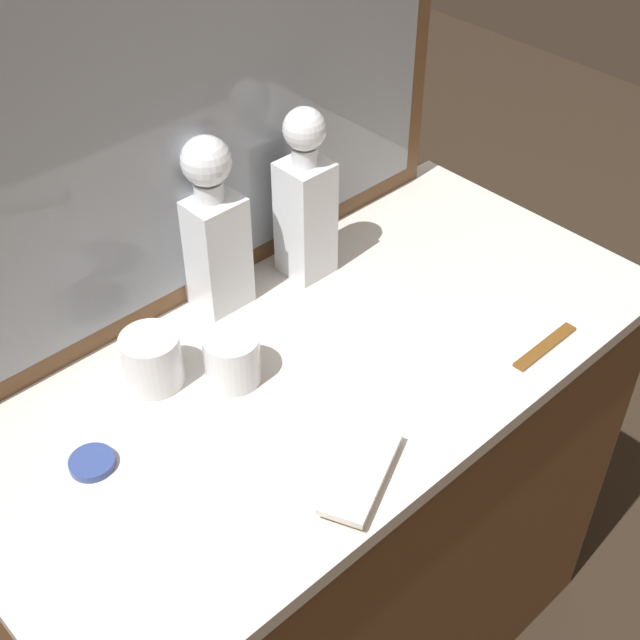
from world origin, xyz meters
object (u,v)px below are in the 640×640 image
object	(u,v)px
crystal_tumbler_center	(152,362)
porcelain_dish	(92,463)
crystal_decanter_center	(305,210)
crystal_decanter_far_right	(214,239)
tortoiseshell_comb	(545,347)
crystal_tumbler_front	(232,361)
silver_brush_center	(361,475)

from	to	relation	value
crystal_tumbler_center	porcelain_dish	xyz separation A→B (m)	(-0.16, -0.08, -0.03)
crystal_decanter_center	porcelain_dish	distance (m)	0.54
crystal_decanter_center	porcelain_dish	size ratio (longest dim) A/B	4.87
crystal_decanter_far_right	porcelain_dish	world-z (taller)	crystal_decanter_far_right
crystal_tumbler_center	tortoiseshell_comb	distance (m)	0.61
crystal_decanter_center	crystal_tumbler_front	distance (m)	0.30
crystal_decanter_center	silver_brush_center	size ratio (longest dim) A/B	1.73
crystal_tumbler_front	silver_brush_center	size ratio (longest dim) A/B	0.48
crystal_tumbler_front	porcelain_dish	bearing A→B (deg)	-179.72
crystal_tumbler_front	porcelain_dish	world-z (taller)	crystal_tumbler_front
crystal_tumbler_center	crystal_tumbler_front	distance (m)	0.12
porcelain_dish	crystal_tumbler_front	bearing A→B (deg)	0.28
crystal_tumbler_center	tortoiseshell_comb	xyz separation A→B (m)	(0.49, -0.36, -0.04)
crystal_decanter_far_right	crystal_decanter_center	xyz separation A→B (m)	(0.16, -0.04, 0.00)
crystal_tumbler_front	silver_brush_center	xyz separation A→B (m)	(-0.00, -0.27, -0.02)
crystal_decanter_center	crystal_tumbler_front	world-z (taller)	crystal_decanter_center
tortoiseshell_comb	porcelain_dish	bearing A→B (deg)	156.53
crystal_tumbler_center	porcelain_dish	world-z (taller)	crystal_tumbler_center
tortoiseshell_comb	crystal_tumbler_front	bearing A→B (deg)	144.74
crystal_tumbler_front	crystal_decanter_center	bearing A→B (deg)	25.37
porcelain_dish	crystal_decanter_far_right	bearing A→B (deg)	25.33
porcelain_dish	silver_brush_center	bearing A→B (deg)	-47.37
crystal_decanter_far_right	silver_brush_center	xyz separation A→B (m)	(-0.10, -0.43, -0.11)
crystal_decanter_center	tortoiseshell_comb	xyz separation A→B (m)	(0.14, -0.41, -0.12)
crystal_tumbler_center	porcelain_dish	bearing A→B (deg)	-153.94
crystal_decanter_center	crystal_tumbler_front	xyz separation A→B (m)	(-0.26, -0.12, -0.09)
silver_brush_center	tortoiseshell_comb	xyz separation A→B (m)	(0.40, -0.01, -0.01)
crystal_tumbler_center	porcelain_dish	size ratio (longest dim) A/B	1.40
crystal_decanter_far_right	crystal_tumbler_center	size ratio (longest dim) A/B	3.41
porcelain_dish	crystal_decanter_center	bearing A→B (deg)	13.81
crystal_decanter_far_right	porcelain_dish	bearing A→B (deg)	-154.67
crystal_tumbler_front	porcelain_dish	size ratio (longest dim) A/B	1.34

